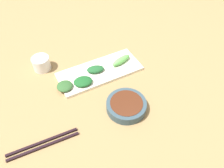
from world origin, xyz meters
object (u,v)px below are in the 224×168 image
at_px(sauce_bowl, 126,105).
at_px(chopsticks, 43,144).
at_px(serving_plate, 100,71).
at_px(tea_cup, 41,63).

relative_size(sauce_bowl, chopsticks, 0.62).
distance_m(sauce_bowl, serving_plate, 0.21).
bearing_deg(sauce_bowl, serving_plate, 0.85).
xyz_separation_m(sauce_bowl, serving_plate, (0.21, 0.00, -0.01)).
bearing_deg(chopsticks, tea_cup, -12.26).
bearing_deg(tea_cup, chopsticks, 164.38).
relative_size(sauce_bowl, serving_plate, 0.42).
distance_m(serving_plate, chopsticks, 0.37).
relative_size(sauce_bowl, tea_cup, 2.00).
bearing_deg(sauce_bowl, chopsticks, 90.00).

